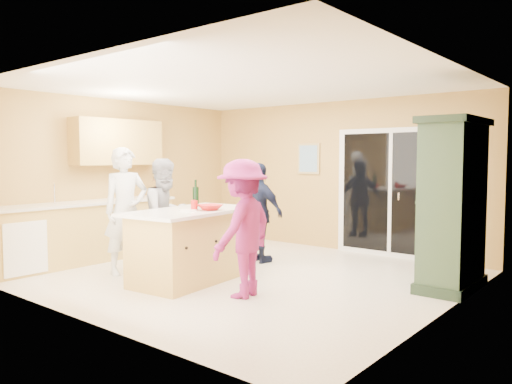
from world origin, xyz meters
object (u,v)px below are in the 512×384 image
Objects in this scene: green_hutch at (453,207)px; woman_white at (126,211)px; woman_grey at (166,215)px; woman_navy at (259,213)px; woman_magenta at (243,228)px; kitchen_island at (191,247)px.

woman_white is (-3.80, -2.02, -0.14)m from green_hutch.
woman_grey is at bearing -155.97° from green_hutch.
woman_magenta is (1.05, -1.60, 0.03)m from woman_navy.
woman_navy reaches higher than kitchen_island.
kitchen_island is at bearing -103.19° from woman_grey.
green_hutch is 2.59m from woman_magenta.
woman_white is at bearing -94.80° from woman_magenta.
woman_white is 2.03m from woman_magenta.
woman_navy is (-2.83, -0.27, -0.25)m from green_hutch.
woman_navy is at bearing -25.61° from woman_grey.
woman_grey and woman_magenta have the same top height.
woman_navy is 1.91m from woman_magenta.
woman_white is 1.14× the size of woman_navy.
woman_grey is at bearing 159.57° from kitchen_island.
green_hutch is at bearing 127.29° from woman_magenta.
woman_grey is 1.00× the size of woman_magenta.
woman_navy is at bearing -17.82° from woman_white.
woman_grey is 1.04× the size of woman_navy.
woman_white is at bearing 147.32° from woman_grey.
woman_grey is (-3.49, -1.56, -0.22)m from green_hutch.
kitchen_island is 0.90× the size of green_hutch.
kitchen_island is at bearing -63.52° from woman_white.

